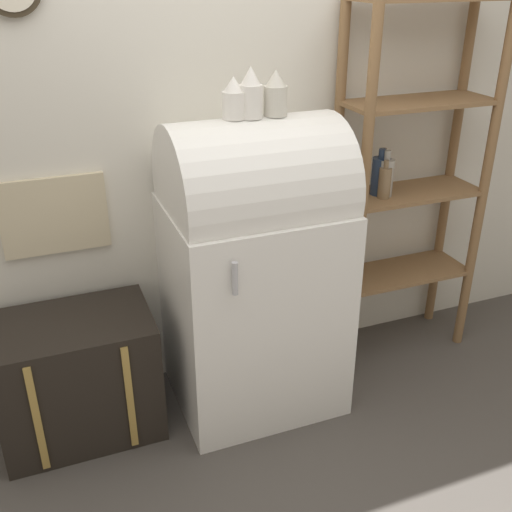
# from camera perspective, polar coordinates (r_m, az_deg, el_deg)

# --- Properties ---
(ground_plane) EXTENTS (12.00, 12.00, 0.00)m
(ground_plane) POSITION_cam_1_polar(r_m,az_deg,el_deg) (2.95, 1.46, -15.40)
(ground_plane) COLOR #4C4742
(wall_back) EXTENTS (7.00, 0.09, 2.70)m
(wall_back) POSITION_cam_1_polar(r_m,az_deg,el_deg) (2.81, -2.94, 13.67)
(wall_back) COLOR silver
(wall_back) RESTS_ON ground_plane
(refrigerator) EXTENTS (0.76, 0.67, 1.39)m
(refrigerator) POSITION_cam_1_polar(r_m,az_deg,el_deg) (2.72, -0.23, -0.99)
(refrigerator) COLOR white
(refrigerator) RESTS_ON ground_plane
(suitcase_trunk) EXTENTS (0.68, 0.47, 0.58)m
(suitcase_trunk) POSITION_cam_1_polar(r_m,az_deg,el_deg) (2.85, -16.57, -10.93)
(suitcase_trunk) COLOR black
(suitcase_trunk) RESTS_ON ground_plane
(shelf_unit) EXTENTS (0.76, 0.32, 1.83)m
(shelf_unit) POSITION_cam_1_polar(r_m,az_deg,el_deg) (3.11, 14.33, 7.84)
(shelf_unit) COLOR olive
(shelf_unit) RESTS_ON ground_plane
(vase_left) EXTENTS (0.09, 0.09, 0.17)m
(vase_left) POSITION_cam_1_polar(r_m,az_deg,el_deg) (2.45, -2.14, 14.68)
(vase_left) COLOR white
(vase_left) RESTS_ON refrigerator
(vase_center) EXTENTS (0.09, 0.09, 0.20)m
(vase_center) POSITION_cam_1_polar(r_m,az_deg,el_deg) (2.46, -0.50, 15.15)
(vase_center) COLOR white
(vase_center) RESTS_ON refrigerator
(vase_right) EXTENTS (0.10, 0.10, 0.18)m
(vase_right) POSITION_cam_1_polar(r_m,az_deg,el_deg) (2.51, 1.87, 15.12)
(vase_right) COLOR beige
(vase_right) RESTS_ON refrigerator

